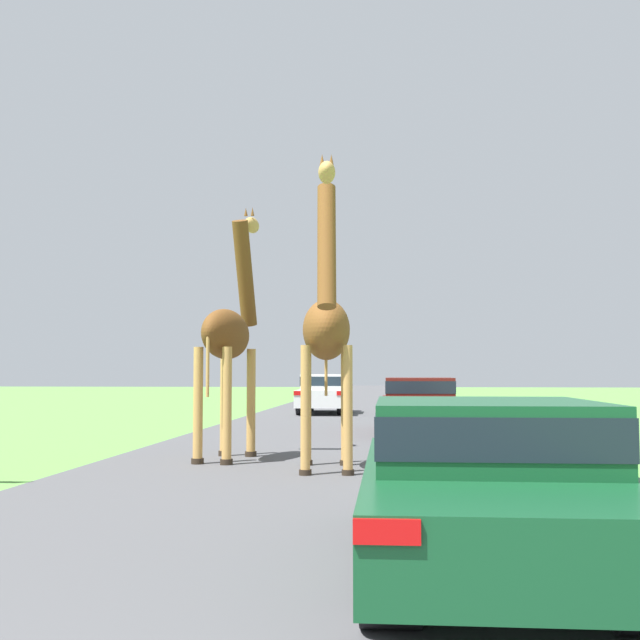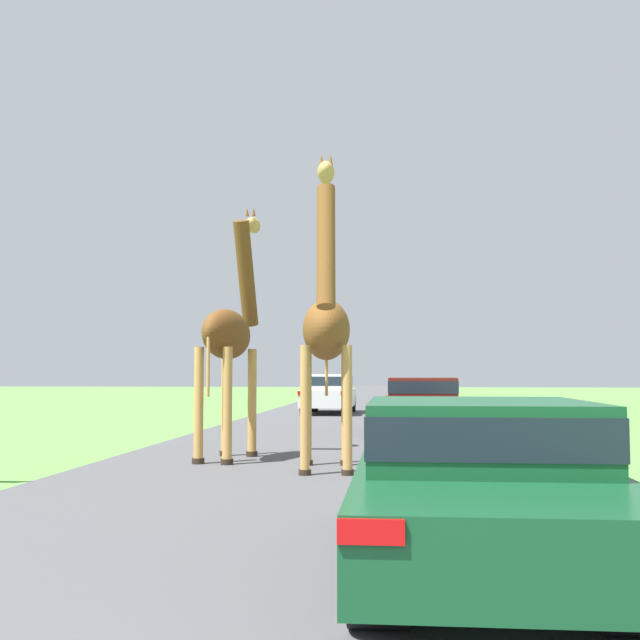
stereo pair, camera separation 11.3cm
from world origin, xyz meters
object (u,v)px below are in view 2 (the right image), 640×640
car_lead_maroon (479,477)px  car_queue_right (422,403)px  car_queue_left (329,393)px  giraffe_companion (230,334)px  giraffe_near_road (326,328)px

car_lead_maroon → car_queue_right: (0.01, 13.98, 0.03)m
car_lead_maroon → car_queue_left: (-3.09, 23.24, 0.05)m
giraffe_companion → car_lead_maroon: (3.53, -7.59, -1.47)m
giraffe_companion → car_queue_left: (0.43, 15.65, -1.42)m
car_queue_left → car_queue_right: bearing=-71.5°
car_queue_left → car_lead_maroon: bearing=-82.4°
giraffe_near_road → car_queue_left: (-1.40, 17.18, -1.44)m
giraffe_companion → car_queue_left: bearing=96.3°
car_queue_right → car_queue_left: car_queue_left is taller
giraffe_companion → car_lead_maroon: giraffe_companion is taller
car_lead_maroon → car_queue_left: car_queue_left is taller
car_queue_right → car_lead_maroon: bearing=-90.1°
car_queue_left → giraffe_companion: bearing=-91.6°
car_lead_maroon → car_queue_left: 23.45m
giraffe_near_road → giraffe_companion: bearing=-44.6°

